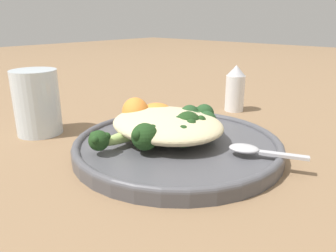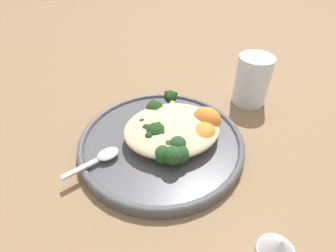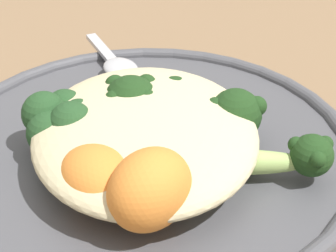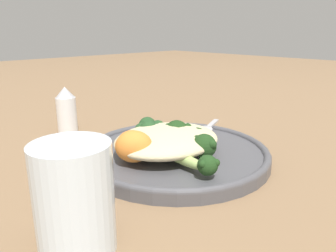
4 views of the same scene
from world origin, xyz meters
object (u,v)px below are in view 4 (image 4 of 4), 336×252
plate (176,153)px  kale_tuft (150,130)px  broccoli_stalk_1 (198,147)px  sweet_potato_chunk_0 (134,146)px  broccoli_stalk_2 (190,140)px  salt_shaker (67,111)px  quinoa_mound (167,140)px  broccoli_stalk_0 (194,162)px  spoon (206,128)px  sweet_potato_chunk_1 (131,142)px  broccoli_stalk_4 (152,140)px  broccoli_stalk_3 (175,135)px  water_glass (74,198)px

plate → kale_tuft: size_ratio=5.47×
broccoli_stalk_1 → sweet_potato_chunk_0: bearing=-164.4°
broccoli_stalk_2 → salt_shaker: size_ratio=1.23×
quinoa_mound → salt_shaker: size_ratio=1.80×
broccoli_stalk_0 → spoon: size_ratio=1.11×
spoon → broccoli_stalk_0: bearing=-168.2°
plate → broccoli_stalk_0: size_ratio=2.75×
quinoa_mound → broccoli_stalk_2: 0.04m
sweet_potato_chunk_1 → kale_tuft: (0.06, 0.03, 0.00)m
broccoli_stalk_1 → broccoli_stalk_4: 0.08m
broccoli_stalk_3 → sweet_potato_chunk_1: broccoli_stalk_3 is taller
broccoli_stalk_0 → salt_shaker: bearing=-174.7°
broccoli_stalk_3 → broccoli_stalk_4: 0.04m
plate → sweet_potato_chunk_1: bearing=157.6°
quinoa_mound → water_glass: size_ratio=1.61×
broccoli_stalk_1 → salt_shaker: bearing=148.9°
sweet_potato_chunk_1 → salt_shaker: 0.22m
broccoli_stalk_4 → water_glass: bearing=135.8°
broccoli_stalk_2 → plate: bearing=124.2°
sweet_potato_chunk_0 → water_glass: bearing=-147.6°
broccoli_stalk_2 → broccoli_stalk_3: size_ratio=1.11×
salt_shaker → sweet_potato_chunk_1: bearing=-93.0°
quinoa_mound → kale_tuft: size_ratio=3.15×
broccoli_stalk_4 → sweet_potato_chunk_1: 0.04m
broccoli_stalk_1 → salt_shaker: (-0.05, 0.31, 0.01)m
broccoli_stalk_1 → kale_tuft: (0.00, 0.11, 0.00)m
sweet_potato_chunk_1 → broccoli_stalk_2: bearing=-31.2°
spoon → water_glass: water_glass is taller
broccoli_stalk_3 → sweet_potato_chunk_0: (-0.09, -0.01, 0.01)m
sweet_potato_chunk_0 → kale_tuft: size_ratio=0.97×
kale_tuft → salt_shaker: (-0.05, 0.20, 0.01)m
broccoli_stalk_1 → broccoli_stalk_2: 0.04m
broccoli_stalk_4 → broccoli_stalk_0: bearing=-172.7°
kale_tuft → sweet_potato_chunk_1: bearing=-156.3°
broccoli_stalk_1 → salt_shaker: salt_shaker is taller
plate → broccoli_stalk_0: broccoli_stalk_0 is taller
sweet_potato_chunk_1 → kale_tuft: kale_tuft is taller
broccoli_stalk_2 → kale_tuft: bearing=107.4°
quinoa_mound → broccoli_stalk_4: (-0.01, 0.02, -0.00)m
sweet_potato_chunk_0 → sweet_potato_chunk_1: bearing=58.1°
broccoli_stalk_2 → water_glass: (-0.24, -0.07, 0.02)m
quinoa_mound → salt_shaker: bearing=98.2°
quinoa_mound → broccoli_stalk_2: (0.03, -0.02, -0.00)m
quinoa_mound → water_glass: (-0.21, -0.09, 0.01)m
spoon → water_glass: bearing=176.7°
sweet_potato_chunk_1 → water_glass: 0.20m
sweet_potato_chunk_0 → broccoli_stalk_1: bearing=-34.6°
broccoli_stalk_3 → salt_shaker: 0.25m
kale_tuft → broccoli_stalk_2: bearing=-77.2°
spoon → quinoa_mound: bearing=168.0°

